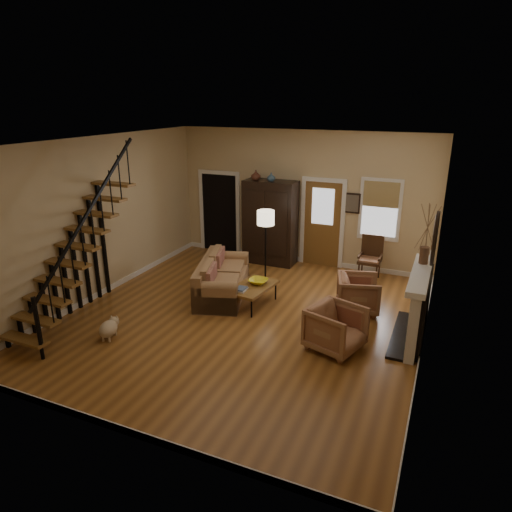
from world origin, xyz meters
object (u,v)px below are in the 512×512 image
at_px(sofa, 222,278).
at_px(floor_lamp, 266,247).
at_px(side_chair, 370,259).
at_px(armchair_right, 358,294).
at_px(armoire, 270,222).
at_px(armchair_left, 336,328).
at_px(coffee_table, 253,295).

height_order(sofa, floor_lamp, floor_lamp).
relative_size(floor_lamp, side_chair, 1.64).
xyz_separation_m(sofa, side_chair, (2.71, 2.12, 0.13)).
xyz_separation_m(armchair_right, floor_lamp, (-2.25, 0.67, 0.47)).
distance_m(armchair_right, floor_lamp, 2.39).
relative_size(armoire, armchair_left, 2.50).
distance_m(coffee_table, floor_lamp, 1.42).
distance_m(armoire, armchair_right, 3.37).
distance_m(armchair_left, armchair_right, 1.60).
bearing_deg(armchair_right, armchair_left, 162.75).
relative_size(armoire, armchair_right, 2.60).
bearing_deg(armchair_left, coffee_table, 80.47).
bearing_deg(armchair_left, armchair_right, 16.15).
height_order(coffee_table, armchair_left, armchair_left).
xyz_separation_m(armchair_left, floor_lamp, (-2.20, 2.27, 0.46)).
bearing_deg(armchair_right, coffee_table, 90.72).
bearing_deg(armoire, side_chair, -4.48).
bearing_deg(floor_lamp, sofa, -118.83).
bearing_deg(armchair_left, floor_lamp, 62.03).
height_order(armchair_left, side_chair, side_chair).
bearing_deg(floor_lamp, coffee_table, -79.03).
height_order(armchair_right, floor_lamp, floor_lamp).
relative_size(sofa, coffee_table, 1.85).
height_order(armchair_left, floor_lamp, floor_lamp).
bearing_deg(armchair_right, sofa, 81.77).
bearing_deg(coffee_table, sofa, 164.42).
xyz_separation_m(coffee_table, armchair_left, (1.95, -1.02, 0.17)).
bearing_deg(coffee_table, armoire, 104.21).
distance_m(armchair_left, side_chair, 3.36).
relative_size(armoire, sofa, 1.02).
bearing_deg(coffee_table, armchair_left, -27.52).
height_order(coffee_table, armchair_right, armchair_right).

